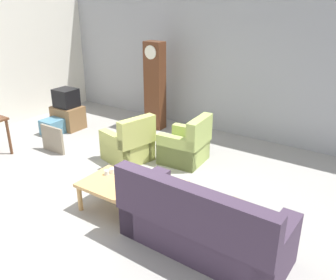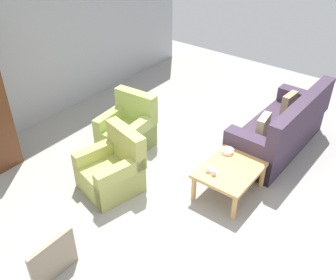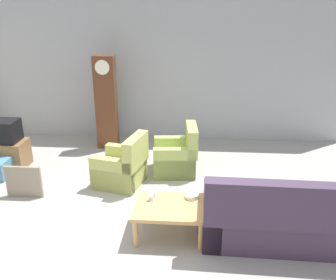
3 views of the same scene
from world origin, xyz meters
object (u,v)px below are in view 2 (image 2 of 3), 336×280
armchair_olive_near (112,171)px  bowl_white_stacked (227,151)px  coffee_table_wood (230,172)px  cup_white_porcelain (209,169)px  armchair_olive_far (128,131)px  framed_picture_leaning (54,259)px  couch_floral (281,131)px  cup_blue_rimmed (214,173)px

armchair_olive_near → bowl_white_stacked: size_ratio=5.08×
coffee_table_wood → cup_white_porcelain: bearing=140.0°
armchair_olive_far → bowl_white_stacked: 1.78m
armchair_olive_far → framed_picture_leaning: 2.70m
framed_picture_leaning → coffee_table_wood: bearing=-19.1°
cup_white_porcelain → bowl_white_stacked: size_ratio=0.45×
armchair_olive_near → armchair_olive_far: same height
couch_floral → armchair_olive_far: 2.56m
couch_floral → armchair_olive_far: (-1.50, 2.07, -0.05)m
bowl_white_stacked → armchair_olive_near: bearing=135.9°
coffee_table_wood → cup_white_porcelain: (-0.25, 0.21, 0.10)m
couch_floral → cup_white_porcelain: couch_floral is taller
couch_floral → cup_blue_rimmed: size_ratio=27.90×
coffee_table_wood → bowl_white_stacked: bowl_white_stacked is taller
armchair_olive_far → bowl_white_stacked: armchair_olive_far is taller
armchair_olive_near → bowl_white_stacked: (1.23, -1.19, 0.17)m
armchair_olive_far → cup_white_porcelain: size_ratio=10.90×
armchair_olive_far → coffee_table_wood: armchair_olive_far is taller
armchair_olive_far → cup_blue_rimmed: size_ratio=12.10×
armchair_olive_near → cup_blue_rimmed: bearing=-63.0°
coffee_table_wood → armchair_olive_far: bearing=89.9°
armchair_olive_far → cup_blue_rimmed: 1.88m
couch_floral → coffee_table_wood: couch_floral is taller
coffee_table_wood → framed_picture_leaning: 2.60m
cup_white_porcelain → cup_blue_rimmed: bearing=-103.2°
cup_blue_rimmed → framed_picture_leaning: bearing=161.3°
cup_blue_rimmed → bowl_white_stacked: 0.58m
coffee_table_wood → cup_blue_rimmed: cup_blue_rimmed is taller
couch_floral → cup_blue_rimmed: 1.79m
coffee_table_wood → framed_picture_leaning: (-2.46, 0.85, -0.11)m
couch_floral → armchair_olive_far: couch_floral is taller
cup_white_porcelain → cup_blue_rimmed: size_ratio=1.11×
armchair_olive_far → cup_blue_rimmed: bearing=-98.3°
coffee_table_wood → bowl_white_stacked: size_ratio=5.16×
cup_white_porcelain → bowl_white_stacked: 0.54m
cup_blue_rimmed → bowl_white_stacked: bearing=11.2°
framed_picture_leaning → cup_blue_rimmed: size_ratio=7.89×
framed_picture_leaning → bowl_white_stacked: 2.83m
armchair_olive_near → cup_white_porcelain: size_ratio=11.21×
couch_floral → cup_blue_rimmed: (-1.77, 0.22, 0.13)m
couch_floral → armchair_olive_far: size_ratio=2.31×
armchair_olive_near → cup_blue_rimmed: armchair_olive_near is taller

